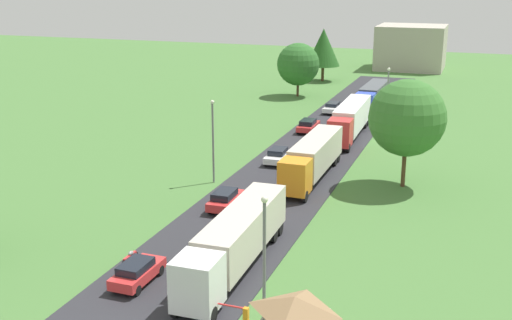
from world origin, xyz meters
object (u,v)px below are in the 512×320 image
at_px(car_second, 225,199).
at_px(tree_maple, 298,64).
at_px(tree_oak, 407,118).
at_px(distant_building, 411,47).
at_px(truck_second, 313,157).
at_px(truck_fourth, 373,96).
at_px(lamppost_third, 387,95).
at_px(car_third, 278,155).
at_px(truck_lead, 236,239).
at_px(lamppost_lead, 264,255).
at_px(tree_pine, 323,47).
at_px(car_fifth, 332,107).
at_px(motorcycle_courier, 130,258).
at_px(lamppost_second, 213,137).
at_px(truck_third, 350,119).
at_px(barrier_gate, 232,311).
at_px(car_lead, 137,272).
at_px(car_fourth, 308,125).

xyz_separation_m(car_second, tree_maple, (-8.29, 49.73, 4.14)).
distance_m(tree_oak, distant_building, 76.07).
bearing_deg(truck_second, tree_maple, 108.04).
bearing_deg(truck_fourth, lamppost_third, -71.93).
bearing_deg(car_third, truck_lead, -78.45).
xyz_separation_m(lamppost_lead, distant_building, (-4.10, 102.15, 0.11)).
relative_size(truck_fourth, tree_pine, 1.43).
bearing_deg(tree_pine, truck_second, -76.95).
height_order(car_fifth, motorcycle_courier, car_fifth).
distance_m(lamppost_second, distant_building, 80.76).
distance_m(truck_fourth, motorcycle_courier, 55.01).
bearing_deg(truck_lead, lamppost_third, 85.67).
bearing_deg(lamppost_third, tree_maple, 132.94).
height_order(truck_second, truck_fourth, truck_second).
height_order(car_second, tree_maple, tree_maple).
height_order(car_third, lamppost_lead, lamppost_lead).
xyz_separation_m(truck_third, lamppost_second, (-8.30, -20.90, 2.08)).
distance_m(truck_fourth, tree_pine, 26.24).
relative_size(truck_lead, tree_pine, 1.57).
bearing_deg(motorcycle_courier, tree_oak, 56.84).
bearing_deg(barrier_gate, tree_pine, 100.60).
height_order(truck_fourth, distant_building, distant_building).
height_order(tree_oak, distant_building, tree_oak).
bearing_deg(barrier_gate, truck_second, 95.29).
xyz_separation_m(truck_third, lamppost_third, (3.36, 5.28, 2.05)).
bearing_deg(lamppost_second, truck_third, 68.35).
bearing_deg(tree_oak, lamppost_third, 102.58).
bearing_deg(lamppost_second, lamppost_lead, -60.37).
bearing_deg(distant_building, truck_third, -90.01).
bearing_deg(truck_lead, truck_third, 90.27).
height_order(truck_third, tree_oak, tree_oak).
xyz_separation_m(truck_fourth, tree_maple, (-12.83, 6.86, 2.92)).
height_order(car_second, motorcycle_courier, car_second).
height_order(tree_pine, distant_building, tree_pine).
distance_m(car_lead, tree_maple, 64.19).
height_order(motorcycle_courier, barrier_gate, barrier_gate).
bearing_deg(car_fourth, tree_pine, 101.42).
distance_m(truck_lead, lamppost_third, 42.28).
height_order(car_fourth, lamppost_lead, lamppost_lead).
relative_size(truck_lead, truck_fourth, 1.10).
xyz_separation_m(car_third, distant_building, (4.68, 72.55, 3.50)).
relative_size(car_third, distant_building, 0.31).
distance_m(lamppost_lead, tree_pine, 83.04).
relative_size(barrier_gate, distant_building, 0.36).
bearing_deg(car_third, barrier_gate, -76.73).
relative_size(truck_second, truck_third, 0.95).
relative_size(car_second, lamppost_third, 0.57).
xyz_separation_m(car_lead, lamppost_second, (-3.50, 19.83, 3.47)).
distance_m(truck_second, car_lead, 24.43).
height_order(truck_lead, car_third, truck_lead).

